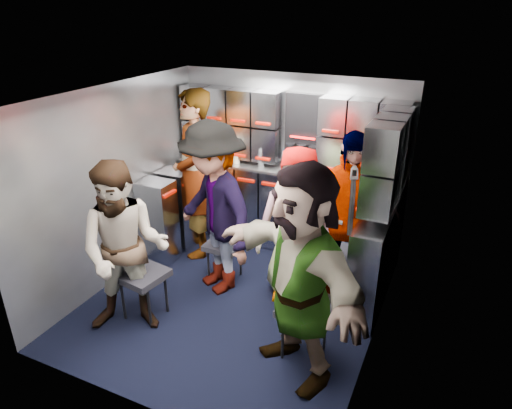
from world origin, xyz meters
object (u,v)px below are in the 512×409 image
at_px(attendant_standing, 194,175).
at_px(attendant_arc_e, 300,275).
at_px(attendant_arc_a, 125,250).
at_px(attendant_arc_b, 214,210).
at_px(jump_seat_mid_right, 347,256).
at_px(jump_seat_mid_left, 224,247).
at_px(attendant_arc_c, 297,225).
at_px(jump_seat_near_right, 305,314).
at_px(attendant_arc_d, 346,220).
at_px(jump_seat_center, 301,255).
at_px(jump_seat_near_left, 142,277).

xyz_separation_m(attendant_standing, attendant_arc_e, (1.79, -1.36, -0.08)).
bearing_deg(attendant_arc_a, attendant_arc_b, 41.41).
bearing_deg(jump_seat_mid_right, jump_seat_mid_left, -163.09).
relative_size(attendant_arc_a, attendant_arc_e, 0.90).
height_order(attendant_arc_a, attendant_arc_c, attendant_arc_a).
relative_size(jump_seat_near_right, attendant_arc_d, 0.27).
distance_m(jump_seat_mid_right, attendant_arc_a, 2.25).
bearing_deg(jump_seat_center, attendant_arc_e, -71.55).
bearing_deg(jump_seat_near_left, attendant_arc_e, -1.52).
bearing_deg(jump_seat_near_right, jump_seat_mid_right, 87.11).
bearing_deg(attendant_arc_a, jump_seat_near_left, 64.27).
height_order(jump_seat_center, attendant_arc_a, attendant_arc_a).
bearing_deg(attendant_arc_b, attendant_arc_a, -82.58).
bearing_deg(jump_seat_mid_right, attendant_arc_c, -143.19).
height_order(jump_seat_mid_left, jump_seat_near_right, jump_seat_near_right).
bearing_deg(attendant_arc_b, jump_seat_near_right, 3.86).
bearing_deg(jump_seat_near_left, attendant_arc_b, 62.30).
relative_size(jump_seat_mid_right, attendant_arc_d, 0.24).
xyz_separation_m(jump_seat_mid_left, attendant_arc_e, (1.20, -0.96, 0.53)).
relative_size(jump_seat_near_left, attendant_arc_c, 0.31).
distance_m(jump_seat_center, attendant_arc_b, 1.05).
bearing_deg(attendant_arc_d, attendant_standing, 153.00).
xyz_separation_m(jump_seat_center, attendant_arc_d, (0.45, -0.02, 0.52)).
xyz_separation_m(jump_seat_mid_right, attendant_arc_b, (-1.26, -0.56, 0.53)).
bearing_deg(jump_seat_near_right, attendant_arc_c, 115.65).
relative_size(jump_seat_near_left, attendant_arc_a, 0.30).
bearing_deg(jump_seat_near_left, attendant_standing, 98.74).
bearing_deg(jump_seat_near_right, attendant_standing, 146.66).
distance_m(jump_seat_center, jump_seat_near_right, 1.08).
bearing_deg(jump_seat_mid_right, attendant_arc_d, -90.00).
relative_size(attendant_arc_b, attendant_arc_d, 1.02).
bearing_deg(jump_seat_near_left, jump_seat_mid_left, 67.14).
height_order(jump_seat_near_left, attendant_arc_c, attendant_arc_c).
bearing_deg(jump_seat_mid_left, attendant_standing, 145.76).
xyz_separation_m(jump_seat_center, attendant_arc_b, (-0.81, -0.40, 0.54)).
bearing_deg(jump_seat_mid_right, jump_seat_near_left, -141.73).
bearing_deg(attendant_arc_e, jump_seat_center, 142.50).
bearing_deg(attendant_standing, jump_seat_center, 48.87).
bearing_deg(attendant_arc_c, attendant_arc_d, 7.40).
height_order(attendant_standing, attendant_arc_a, attendant_standing).
xyz_separation_m(jump_seat_near_right, attendant_arc_c, (-0.39, 0.82, 0.38)).
relative_size(jump_seat_near_left, attendant_arc_b, 0.27).
relative_size(jump_seat_center, attendant_arc_d, 0.24).
bearing_deg(jump_seat_center, jump_seat_near_left, -136.31).
distance_m(jump_seat_center, attendant_arc_d, 0.69).
distance_m(jump_seat_mid_left, attendant_arc_d, 1.37).
relative_size(jump_seat_mid_right, jump_seat_near_right, 0.91).
distance_m(attendant_arc_a, attendant_arc_c, 1.65).
bearing_deg(jump_seat_near_right, attendant_arc_d, 86.58).
distance_m(jump_seat_mid_right, attendant_arc_e, 1.44).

